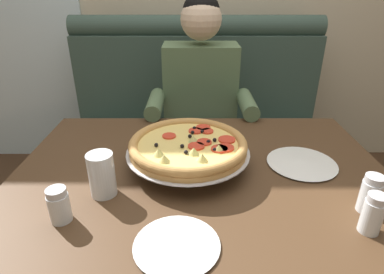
% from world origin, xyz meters
% --- Properties ---
extents(booth_bench, '(1.62, 0.78, 1.13)m').
position_xyz_m(booth_bench, '(0.00, 0.92, 0.40)').
color(booth_bench, '#384C42').
rests_on(booth_bench, ground_plane).
extents(dining_table, '(1.29, 0.91, 0.72)m').
position_xyz_m(dining_table, '(0.00, 0.00, 0.64)').
color(dining_table, '#4C331E').
rests_on(dining_table, ground_plane).
extents(diner_main, '(0.54, 0.64, 1.27)m').
position_xyz_m(diner_main, '(0.02, 0.66, 0.71)').
color(diner_main, '#2D3342').
rests_on(diner_main, ground_plane).
extents(pizza, '(0.43, 0.43, 0.11)m').
position_xyz_m(pizza, '(-0.04, 0.01, 0.80)').
color(pizza, silver).
rests_on(pizza, dining_table).
extents(shaker_pepper_flakes, '(0.06, 0.06, 0.10)m').
position_xyz_m(shaker_pepper_flakes, '(-0.39, -0.27, 0.77)').
color(shaker_pepper_flakes, white).
rests_on(shaker_pepper_flakes, dining_table).
extents(shaker_oregano, '(0.05, 0.05, 0.11)m').
position_xyz_m(shaker_oregano, '(0.43, -0.31, 0.77)').
color(shaker_oregano, white).
rests_on(shaker_oregano, dining_table).
extents(shaker_parmesan, '(0.06, 0.06, 0.11)m').
position_xyz_m(shaker_parmesan, '(0.47, -0.23, 0.77)').
color(shaker_parmesan, white).
rests_on(shaker_parmesan, dining_table).
extents(plate_near_left, '(0.22, 0.22, 0.02)m').
position_xyz_m(plate_near_left, '(-0.07, -0.37, 0.74)').
color(plate_near_left, white).
rests_on(plate_near_left, dining_table).
extents(plate_near_right, '(0.25, 0.25, 0.02)m').
position_xyz_m(plate_near_right, '(0.36, 0.03, 0.74)').
color(plate_near_right, white).
rests_on(plate_near_right, dining_table).
extents(drinking_glass, '(0.08, 0.08, 0.14)m').
position_xyz_m(drinking_glass, '(-0.30, -0.15, 0.79)').
color(drinking_glass, silver).
rests_on(drinking_glass, dining_table).
extents(patio_chair, '(0.43, 0.43, 0.86)m').
position_xyz_m(patio_chair, '(-1.19, 2.03, 0.52)').
color(patio_chair, black).
rests_on(patio_chair, ground_plane).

